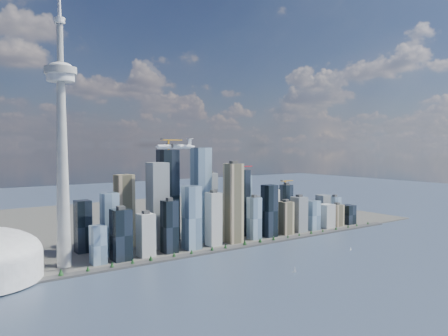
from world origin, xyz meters
TOP-DOWN VIEW (x-y plane):
  - ground at (0.00, 0.00)m, footprint 4000.00×4000.00m
  - seawall at (0.00, 250.00)m, footprint 1100.00×22.00m
  - land at (0.00, 700.00)m, footprint 1400.00×900.00m
  - shoreline_trees at (0.00, 250.00)m, footprint 960.53×7.20m
  - skyscraper_cluster at (59.62, 336.82)m, footprint 736.00×142.00m
  - needle_tower at (-300.00, 310.00)m, footprint 56.00×56.00m
  - airplane at (-140.78, 180.82)m, footprint 75.42×66.83m
  - sailboat_west at (22.49, 48.25)m, footprint 7.44×4.62m
  - sailboat_east at (234.89, 96.18)m, footprint 6.00×3.01m

SIDE VIEW (x-z plane):
  - ground at x=0.00m, z-range 0.00..0.00m
  - land at x=0.00m, z-range 0.00..3.00m
  - seawall at x=0.00m, z-range 0.00..4.00m
  - sailboat_east at x=234.89m, z-range -1.50..6.86m
  - sailboat_west at x=22.49m, z-range -1.91..8.75m
  - shoreline_trees at x=0.00m, z-range 4.38..13.18m
  - skyscraper_cluster at x=59.62m, z-range -45.23..190.68m
  - airplane at x=-140.78m, z-range 212.01..230.39m
  - needle_tower at x=-300.00m, z-range -39.41..511.09m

